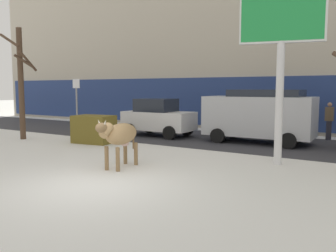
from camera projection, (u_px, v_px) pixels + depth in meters
The scene contains 11 objects.
ground_plane at pixel (95, 185), 8.81m from camera, with size 120.00×120.00×0.00m, color white.
road_strip at pixel (234, 141), 16.21m from camera, with size 60.00×5.60×0.01m, color #333338.
building_facade at pixel (281, 19), 21.33m from camera, with size 44.00×6.10×13.00m.
cow_tan at pixel (120, 135), 10.66m from camera, with size 0.74×1.92×1.54m.
billboard at pixel (282, 24), 10.82m from camera, with size 2.50×0.74×5.56m.
car_white_hatchback at pixel (158, 117), 17.87m from camera, with size 3.55×2.00×1.86m.
car_silver_van at pixel (259, 115), 15.55m from camera, with size 4.65×2.22×2.32m.
pedestrian_by_cars at pixel (329, 121), 16.51m from camera, with size 0.36×0.24×1.73m.
bare_tree_right_lot at pixel (21, 81), 16.53m from camera, with size 1.14×1.25×5.13m.
dumpster at pixel (94, 129), 15.64m from camera, with size 1.70×1.10×1.20m, color brown.
street_sign at pixel (77, 103), 17.28m from camera, with size 0.44×0.08×2.82m.
Camera 1 is at (6.16, -6.27, 2.38)m, focal length 38.38 mm.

